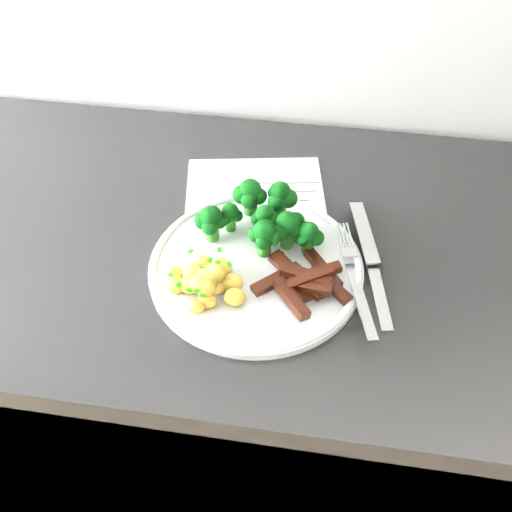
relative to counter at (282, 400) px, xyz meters
name	(u,v)px	position (x,y,z in m)	size (l,w,h in m)	color
counter	(282,400)	(0.00, 0.00, 0.00)	(2.50, 0.62, 0.94)	black
recipe_paper	(256,221)	(-0.06, 0.04, 0.47)	(0.28, 0.36, 0.00)	white
plate	(256,266)	(-0.05, -0.06, 0.48)	(0.31, 0.31, 0.02)	white
broccoli	(264,217)	(-0.04, 0.00, 0.52)	(0.19, 0.12, 0.07)	#225C17
potatoes	(207,280)	(-0.11, -0.11, 0.50)	(0.12, 0.10, 0.04)	#EBC04B
beef_strips	(304,280)	(0.03, -0.09, 0.49)	(0.14, 0.14, 0.03)	black
fork	(356,283)	(0.10, -0.08, 0.49)	(0.07, 0.22, 0.02)	#BBBBBF
knife	(374,277)	(0.12, -0.05, 0.48)	(0.07, 0.25, 0.03)	#BBBBBF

